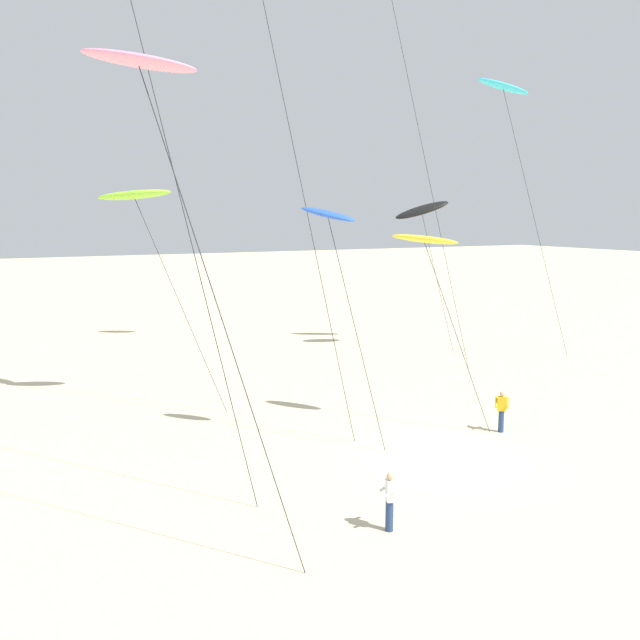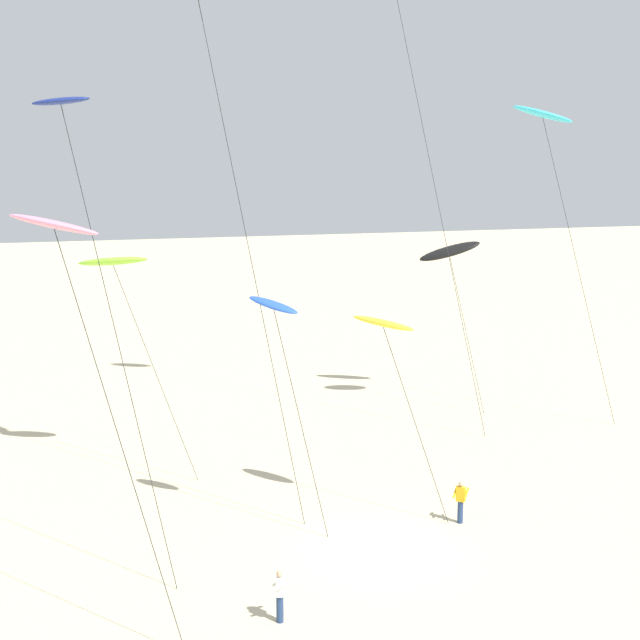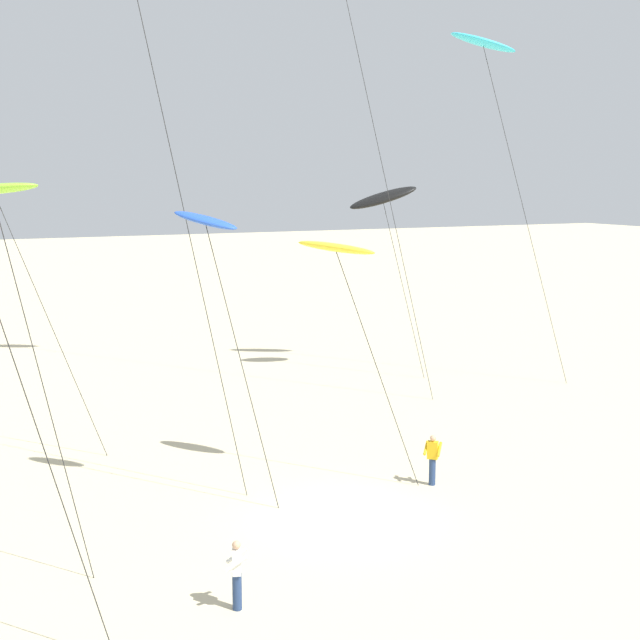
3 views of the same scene
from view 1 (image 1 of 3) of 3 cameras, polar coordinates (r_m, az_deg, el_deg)
The scene contains 9 objects.
ground_plane at distance 24.44m, azimuth 10.58°, elevation -11.66°, with size 260.00×260.00×0.00m, color beige.
kite_blue at distance 23.79m, azimuth 0.73°, elevation 8.94°, with size 2.57×2.42×9.00m.
kite_pink at distance 16.67m, azimuth -15.31°, elevation 20.47°, with size 4.29×3.67×12.49m.
kite_lime at distance 30.23m, azimuth -15.73°, elevation 10.32°, with size 4.71×3.97×9.84m.
kite_yellow at distance 26.34m, azimuth 9.04°, elevation 6.83°, with size 3.19×3.20×7.96m.
kite_cyan at distance 43.00m, azimuth 15.57°, elevation 18.76°, with size 4.99×4.08×16.79m.
kite_black at distance 41.75m, azimuth 8.80°, elevation 9.35°, with size 3.43×2.73×9.76m.
kite_flyer_nearest at distance 27.48m, azimuth 15.42°, elevation -7.54°, with size 0.73×0.73×1.67m.
kite_flyer_middle at distance 18.74m, azimuth 6.04°, elevation -15.21°, with size 0.66×0.67×1.67m.
Camera 1 is at (-14.22, -17.95, 8.56)m, focal length 37.03 mm.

